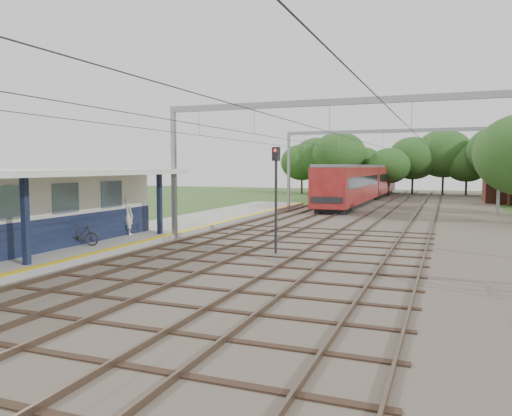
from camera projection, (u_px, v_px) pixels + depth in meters
The scene contains 11 objects.
ground at pixel (19, 353), 10.52m from camera, with size 160.00×160.00×0.00m, color #2D4C1E.
ballast_bed at pixel (384, 219), 36.97m from camera, with size 18.00×90.00×0.10m, color #473D33.
platform at pixel (124, 238), 26.21m from camera, with size 5.00×52.00×0.35m, color gray.
yellow_stripe at pixel (160, 237), 25.39m from camera, with size 0.45×52.00×0.01m, color yellow.
rail_tracks at pixel (350, 216), 37.86m from camera, with size 11.80×88.00×0.15m.
catenary_system at pixel (368, 142), 32.35m from camera, with size 17.22×88.00×7.00m.
tree_band at pixel (410, 158), 61.83m from camera, with size 31.72×30.88×8.82m.
person at pixel (128, 216), 26.08m from camera, with size 0.72×0.47×1.97m, color white.
bicycle at pixel (81, 235), 22.46m from camera, with size 0.47×1.66×1.00m, color black.
train at pixel (365, 181), 56.73m from camera, with size 3.06×38.09×4.01m.
signal_post at pixel (276, 185), 21.73m from camera, with size 0.38×0.33×4.77m.
Camera 1 is at (8.37, -7.73, 3.92)m, focal length 35.00 mm.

